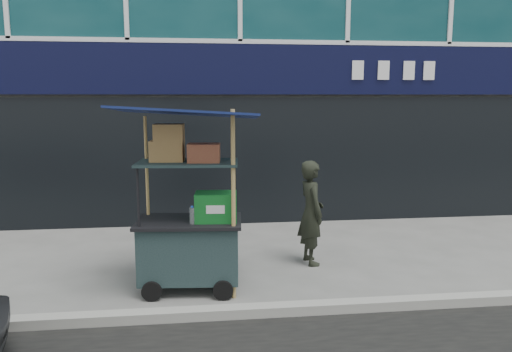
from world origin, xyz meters
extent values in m
plane|color=slate|center=(0.00, 0.00, 0.00)|extent=(80.00, 80.00, 0.00)
cube|color=#999991|center=(0.00, -0.20, 0.06)|extent=(80.00, 0.18, 0.12)
cube|color=black|center=(0.00, 3.86, 2.90)|extent=(15.68, 0.06, 0.90)
cube|color=black|center=(0.00, 3.90, 1.20)|extent=(15.68, 0.04, 2.40)
cube|color=#1A2B2C|center=(-0.94, 0.69, 0.51)|extent=(1.27, 0.81, 0.71)
cylinder|color=black|center=(-1.39, 0.35, 0.12)|extent=(0.25, 0.07, 0.24)
cylinder|color=black|center=(-0.54, 0.28, 0.12)|extent=(0.25, 0.07, 0.24)
cube|color=black|center=(-0.94, 0.69, 0.88)|extent=(1.36, 0.90, 0.04)
cylinder|color=black|center=(-1.52, 0.43, 1.24)|extent=(0.03, 0.03, 0.76)
cylinder|color=black|center=(-0.41, 0.34, 1.24)|extent=(0.03, 0.03, 0.76)
cylinder|color=black|center=(-1.47, 1.04, 1.24)|extent=(0.03, 0.03, 0.76)
cylinder|color=black|center=(-0.36, 0.94, 1.24)|extent=(0.03, 0.03, 0.76)
cube|color=#1A2B2C|center=(-0.94, 0.69, 1.62)|extent=(1.27, 0.81, 0.03)
cylinder|color=#A08448|center=(-0.41, 0.34, 1.14)|extent=(0.05, 0.05, 2.28)
cylinder|color=#A08448|center=(-1.47, 1.04, 1.09)|extent=(0.04, 0.04, 2.18)
cube|color=#0D154C|center=(-0.94, 0.69, 2.23)|extent=(1.81, 1.35, 0.20)
cube|color=#0F621B|center=(-0.60, 0.61, 1.08)|extent=(0.53, 0.40, 0.35)
cylinder|color=silver|center=(-0.89, 0.48, 1.00)|extent=(0.07, 0.07, 0.20)
cylinder|color=blue|center=(-0.89, 0.48, 1.11)|extent=(0.04, 0.04, 0.02)
cube|color=olive|center=(-1.18, 0.76, 1.76)|extent=(0.43, 0.34, 0.25)
cube|color=brown|center=(-0.74, 0.62, 1.75)|extent=(0.41, 0.31, 0.22)
cube|color=olive|center=(-1.16, 0.74, 1.99)|extent=(0.38, 0.29, 0.20)
imported|color=black|center=(0.81, 1.49, 0.76)|extent=(0.43, 0.60, 1.52)
camera|label=1|loc=(-0.83, -5.40, 2.43)|focal=35.00mm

